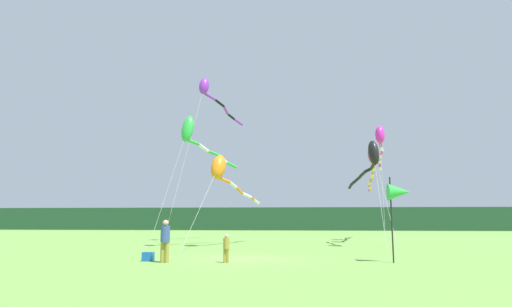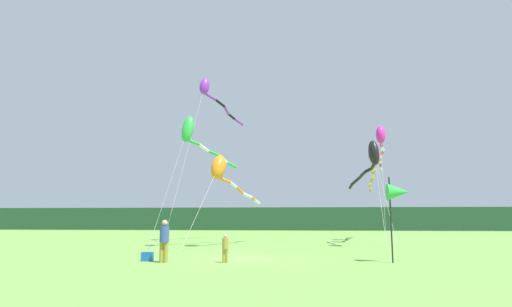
# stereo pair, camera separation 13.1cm
# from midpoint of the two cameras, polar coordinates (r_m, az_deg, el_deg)

# --- Properties ---
(ground_plane) EXTENTS (120.00, 120.00, 0.00)m
(ground_plane) POSITION_cam_midpoint_polar(r_m,az_deg,el_deg) (19.40, -1.62, -13.93)
(ground_plane) COLOR #6B9E42
(distant_treeline) EXTENTS (108.00, 2.25, 3.36)m
(distant_treeline) POSITION_cam_midpoint_polar(r_m,az_deg,el_deg) (64.21, 3.56, -8.76)
(distant_treeline) COLOR #1E4228
(distant_treeline) RESTS_ON ground
(person_adult) EXTENTS (0.37, 0.37, 1.70)m
(person_adult) POSITION_cam_midpoint_polar(r_m,az_deg,el_deg) (17.91, -12.02, -11.13)
(person_adult) COLOR olive
(person_adult) RESTS_ON ground
(person_child) EXTENTS (0.25, 0.25, 1.14)m
(person_child) POSITION_cam_midpoint_polar(r_m,az_deg,el_deg) (17.55, -3.92, -12.39)
(person_child) COLOR olive
(person_child) RESTS_ON ground
(cooler_box) EXTENTS (0.45, 0.33, 0.37)m
(cooler_box) POSITION_cam_midpoint_polar(r_m,az_deg,el_deg) (18.77, -14.19, -13.28)
(cooler_box) COLOR #1959B2
(cooler_box) RESTS_ON ground
(banner_flag_pole) EXTENTS (0.90, 0.70, 3.46)m
(banner_flag_pole) POSITION_cam_midpoint_polar(r_m,az_deg,el_deg) (18.40, 18.75, -5.02)
(banner_flag_pole) COLOR black
(banner_flag_pole) RESTS_ON ground
(kite_purple) EXTENTS (3.90, 9.99, 12.62)m
(kite_purple) POSITION_cam_midpoint_polar(r_m,az_deg,el_deg) (33.81, -6.12, 8.16)
(kite_purple) COLOR #B2B2B2
(kite_purple) RESTS_ON ground
(kite_magenta) EXTENTS (1.71, 8.51, 9.13)m
(kite_magenta) POSITION_cam_midpoint_polar(r_m,az_deg,el_deg) (35.59, 16.53, 1.81)
(kite_magenta) COLOR #B2B2B2
(kite_magenta) RESTS_ON ground
(kite_green) EXTENTS (4.01, 6.80, 8.19)m
(kite_green) POSITION_cam_midpoint_polar(r_m,az_deg,el_deg) (27.09, -8.34, 2.59)
(kite_green) COLOR #B2B2B2
(kite_green) RESTS_ON ground
(kite_rainbow) EXTENTS (1.26, 11.21, 7.14)m
(kite_rainbow) POSITION_cam_midpoint_polar(r_m,az_deg,el_deg) (32.56, 15.66, -0.99)
(kite_rainbow) COLOR #B2B2B2
(kite_rainbow) RESTS_ON ground
(kite_black) EXTENTS (1.78, 7.16, 6.67)m
(kite_black) POSITION_cam_midpoint_polar(r_m,az_deg,el_deg) (27.71, 15.33, -0.61)
(kite_black) COLOR #B2B2B2
(kite_black) RESTS_ON ground
(kite_orange) EXTENTS (3.31, 10.53, 5.92)m
(kite_orange) POSITION_cam_midpoint_polar(r_m,az_deg,el_deg) (27.23, -4.34, -2.44)
(kite_orange) COLOR #B2B2B2
(kite_orange) RESTS_ON ground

